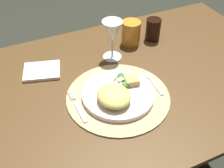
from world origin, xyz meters
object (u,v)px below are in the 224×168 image
object	(u,v)px
dinner_plate	(118,94)
dark_tumbler	(153,29)
napkin	(42,71)
fork	(78,107)
wine_glass	(112,33)
spoon	(152,80)
amber_tumbler	(131,33)
dining_table	(118,115)

from	to	relation	value
dinner_plate	dark_tumbler	xyz separation A→B (m)	(0.30, 0.27, 0.03)
napkin	dark_tumbler	world-z (taller)	dark_tumbler
fork	wine_glass	distance (m)	0.33
fork	dark_tumbler	bearing A→B (deg)	31.37
napkin	wine_glass	bearing A→B (deg)	-4.30
spoon	fork	bearing A→B (deg)	-176.30
fork	wine_glass	world-z (taller)	wine_glass
wine_glass	dark_tumbler	bearing A→B (deg)	13.40
fork	spoon	world-z (taller)	spoon
fork	spoon	size ratio (longest dim) A/B	1.22
amber_tumbler	dark_tumbler	size ratio (longest dim) A/B	1.07
spoon	amber_tumbler	size ratio (longest dim) A/B	1.26
wine_glass	napkin	bearing A→B (deg)	175.70
dining_table	dark_tumbler	distance (m)	0.40
amber_tumbler	fork	bearing A→B (deg)	-140.48
napkin	dining_table	bearing A→B (deg)	-34.56
fork	dark_tumbler	world-z (taller)	dark_tumbler
dinner_plate	spoon	world-z (taller)	dinner_plate
amber_tumbler	dark_tumbler	bearing A→B (deg)	-5.79
dining_table	dinner_plate	world-z (taller)	dinner_plate
dining_table	dark_tumbler	bearing A→B (deg)	37.50
dining_table	napkin	size ratio (longest dim) A/B	10.28
fork	dining_table	bearing A→B (deg)	21.13
spoon	amber_tumbler	world-z (taller)	amber_tumbler
wine_glass	fork	bearing A→B (deg)	-135.76
dining_table	spoon	distance (m)	0.22
dining_table	amber_tumbler	xyz separation A→B (m)	(0.16, 0.21, 0.23)
dining_table	wine_glass	size ratio (longest dim) A/B	8.51
dinner_plate	spoon	xyz separation A→B (m)	(0.15, 0.02, -0.01)
napkin	dark_tumbler	distance (m)	0.50
spoon	dark_tumbler	size ratio (longest dim) A/B	1.35
dining_table	amber_tumbler	distance (m)	0.35
fork	amber_tumbler	size ratio (longest dim) A/B	1.54
fork	amber_tumbler	world-z (taller)	amber_tumbler
dark_tumbler	spoon	bearing A→B (deg)	-121.13
spoon	dark_tumbler	distance (m)	0.29
wine_glass	spoon	bearing A→B (deg)	-71.25
dinner_plate	wine_glass	xyz separation A→B (m)	(0.08, 0.22, 0.10)
fork	napkin	bearing A→B (deg)	104.28
wine_glass	amber_tumbler	bearing A→B (deg)	28.32
dinner_plate	wine_glass	bearing A→B (deg)	70.35
spoon	napkin	xyz separation A→B (m)	(-0.35, 0.22, -0.00)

